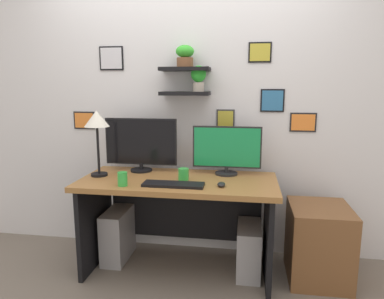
{
  "coord_description": "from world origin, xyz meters",
  "views": [
    {
      "loc": [
        0.51,
        -2.55,
        1.46
      ],
      "look_at": [
        0.1,
        0.05,
        0.98
      ],
      "focal_mm": 32.73,
      "sensor_mm": 36.0,
      "label": 1
    }
  ],
  "objects_px": {
    "desk_lamp": "(97,123)",
    "coffee_mug": "(184,174)",
    "computer_mouse": "(221,184)",
    "computer_tower_right": "(249,249)",
    "computer_tower_left": "(118,235)",
    "drawer_cabinet": "(318,243)",
    "monitor_left": "(141,144)",
    "desk": "(180,204)",
    "monitor_right": "(227,150)",
    "keyboard": "(174,184)",
    "pen_cup": "(123,179)"
  },
  "relations": [
    {
      "from": "desk_lamp",
      "to": "coffee_mug",
      "type": "bearing_deg",
      "value": -1.63
    },
    {
      "from": "computer_mouse",
      "to": "computer_tower_right",
      "type": "relative_size",
      "value": 0.22
    },
    {
      "from": "computer_tower_left",
      "to": "desk_lamp",
      "type": "bearing_deg",
      "value": -135.76
    },
    {
      "from": "desk_lamp",
      "to": "drawer_cabinet",
      "type": "xyz_separation_m",
      "value": [
        1.71,
        0.04,
        -0.88
      ]
    },
    {
      "from": "desk_lamp",
      "to": "monitor_left",
      "type": "bearing_deg",
      "value": 36.04
    },
    {
      "from": "desk",
      "to": "monitor_right",
      "type": "distance_m",
      "value": 0.57
    },
    {
      "from": "computer_tower_right",
      "to": "drawer_cabinet",
      "type": "bearing_deg",
      "value": 0.47
    },
    {
      "from": "computer_tower_left",
      "to": "monitor_left",
      "type": "bearing_deg",
      "value": 30.97
    },
    {
      "from": "desk",
      "to": "keyboard",
      "type": "distance_m",
      "value": 0.32
    },
    {
      "from": "desk",
      "to": "monitor_left",
      "type": "distance_m",
      "value": 0.59
    },
    {
      "from": "monitor_right",
      "to": "computer_tower_left",
      "type": "relative_size",
      "value": 1.28
    },
    {
      "from": "keyboard",
      "to": "monitor_right",
      "type": "bearing_deg",
      "value": 48.04
    },
    {
      "from": "coffee_mug",
      "to": "drawer_cabinet",
      "type": "distance_m",
      "value": 1.15
    },
    {
      "from": "coffee_mug",
      "to": "computer_tower_left",
      "type": "relative_size",
      "value": 0.21
    },
    {
      "from": "desk_lamp",
      "to": "desk",
      "type": "bearing_deg",
      "value": 3.83
    },
    {
      "from": "monitor_left",
      "to": "computer_tower_right",
      "type": "xyz_separation_m",
      "value": [
        0.91,
        -0.17,
        -0.79
      ]
    },
    {
      "from": "monitor_right",
      "to": "drawer_cabinet",
      "type": "height_order",
      "value": "monitor_right"
    },
    {
      "from": "desk_lamp",
      "to": "computer_tower_right",
      "type": "bearing_deg",
      "value": 1.6
    },
    {
      "from": "drawer_cabinet",
      "to": "coffee_mug",
      "type": "bearing_deg",
      "value": -176.81
    },
    {
      "from": "desk",
      "to": "computer_mouse",
      "type": "distance_m",
      "value": 0.45
    },
    {
      "from": "monitor_left",
      "to": "drawer_cabinet",
      "type": "bearing_deg",
      "value": -6.8
    },
    {
      "from": "desk",
      "to": "desk_lamp",
      "type": "bearing_deg",
      "value": -176.17
    },
    {
      "from": "monitor_left",
      "to": "drawer_cabinet",
      "type": "height_order",
      "value": "monitor_left"
    },
    {
      "from": "keyboard",
      "to": "pen_cup",
      "type": "xyz_separation_m",
      "value": [
        -0.36,
        -0.06,
        0.04
      ]
    },
    {
      "from": "monitor_right",
      "to": "desk_lamp",
      "type": "xyz_separation_m",
      "value": [
        -1.0,
        -0.21,
        0.22
      ]
    },
    {
      "from": "desk",
      "to": "pen_cup",
      "type": "distance_m",
      "value": 0.53
    },
    {
      "from": "keyboard",
      "to": "pen_cup",
      "type": "bearing_deg",
      "value": -171.2
    },
    {
      "from": "computer_tower_right",
      "to": "keyboard",
      "type": "bearing_deg",
      "value": -158.15
    },
    {
      "from": "monitor_right",
      "to": "pen_cup",
      "type": "distance_m",
      "value": 0.86
    },
    {
      "from": "drawer_cabinet",
      "to": "computer_mouse",
      "type": "bearing_deg",
      "value": -165.54
    },
    {
      "from": "monitor_left",
      "to": "pen_cup",
      "type": "bearing_deg",
      "value": -90.39
    },
    {
      "from": "drawer_cabinet",
      "to": "computer_tower_left",
      "type": "height_order",
      "value": "drawer_cabinet"
    },
    {
      "from": "monitor_right",
      "to": "keyboard",
      "type": "height_order",
      "value": "monitor_right"
    },
    {
      "from": "pen_cup",
      "to": "computer_tower_right",
      "type": "xyz_separation_m",
      "value": [
        0.91,
        0.28,
        -0.61
      ]
    },
    {
      "from": "pen_cup",
      "to": "drawer_cabinet",
      "type": "relative_size",
      "value": 0.18
    },
    {
      "from": "desk",
      "to": "computer_tower_left",
      "type": "bearing_deg",
      "value": 174.56
    },
    {
      "from": "monitor_right",
      "to": "drawer_cabinet",
      "type": "distance_m",
      "value": 0.99
    },
    {
      "from": "drawer_cabinet",
      "to": "computer_tower_left",
      "type": "distance_m",
      "value": 1.62
    },
    {
      "from": "desk",
      "to": "computer_tower_left",
      "type": "height_order",
      "value": "desk"
    },
    {
      "from": "desk",
      "to": "coffee_mug",
      "type": "relative_size",
      "value": 16.68
    },
    {
      "from": "monitor_left",
      "to": "pen_cup",
      "type": "xyz_separation_m",
      "value": [
        -0.0,
        -0.45,
        -0.18
      ]
    },
    {
      "from": "keyboard",
      "to": "computer_mouse",
      "type": "xyz_separation_m",
      "value": [
        0.34,
        0.04,
        0.01
      ]
    },
    {
      "from": "desk",
      "to": "desk_lamp",
      "type": "relative_size",
      "value": 2.89
    },
    {
      "from": "coffee_mug",
      "to": "pen_cup",
      "type": "distance_m",
      "value": 0.46
    },
    {
      "from": "coffee_mug",
      "to": "keyboard",
      "type": "bearing_deg",
      "value": -104.29
    },
    {
      "from": "computer_tower_left",
      "to": "computer_tower_right",
      "type": "relative_size",
      "value": 1.07
    },
    {
      "from": "monitor_right",
      "to": "coffee_mug",
      "type": "xyz_separation_m",
      "value": [
        -0.31,
        -0.23,
        -0.16
      ]
    },
    {
      "from": "monitor_right",
      "to": "computer_tower_right",
      "type": "distance_m",
      "value": 0.8
    },
    {
      "from": "keyboard",
      "to": "coffee_mug",
      "type": "height_order",
      "value": "coffee_mug"
    },
    {
      "from": "desk",
      "to": "drawer_cabinet",
      "type": "height_order",
      "value": "desk"
    }
  ]
}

